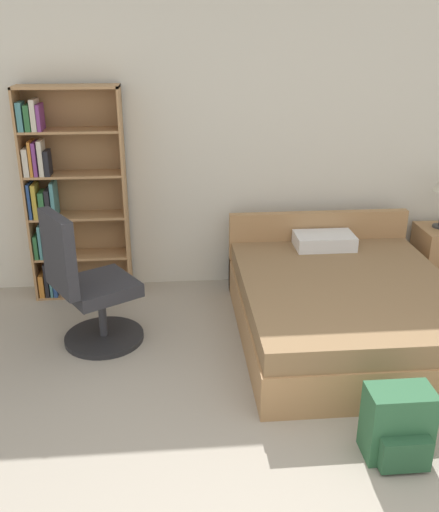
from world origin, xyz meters
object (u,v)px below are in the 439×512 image
at_px(bookshelf, 65,196).
at_px(office_chair, 88,290).
at_px(backpack_green, 398,426).
at_px(bed, 343,305).

height_order(bookshelf, office_chair, bookshelf).
height_order(bookshelf, backpack_green, bookshelf).
bearing_deg(backpack_green, office_chair, 143.20).
bearing_deg(backpack_green, bed, 86.40).
bearing_deg(bed, bookshelf, 157.34).
height_order(office_chair, backpack_green, office_chair).
bearing_deg(bed, office_chair, 179.83).
relative_size(bed, backpack_green, 4.54).
xyz_separation_m(bookshelf, backpack_green, (2.10, -2.27, -0.70)).
xyz_separation_m(bookshelf, office_chair, (0.27, -0.91, -0.45)).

